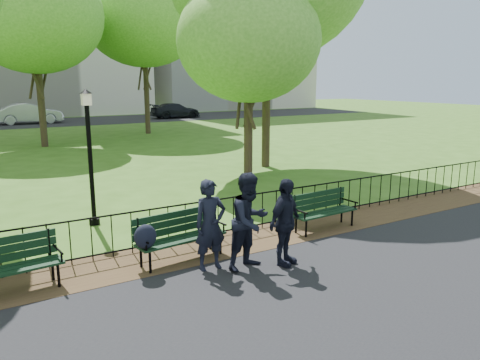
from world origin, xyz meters
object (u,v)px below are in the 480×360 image
park_bench_main (165,233)px  park_bench_left_a (3,261)px  park_bench_right_a (322,206)px  tree_far_e (143,14)px  person_right (285,222)px  tree_far_c (33,15)px  sedan_dark (175,111)px  person_left (210,225)px  person_mid (250,221)px  tree_near_e (249,41)px  lamppost (90,153)px  sedan_silver (30,113)px

park_bench_main → park_bench_left_a: 2.76m
park_bench_main → park_bench_right_a: 4.05m
park_bench_left_a → tree_far_e: (10.47, 21.58, 7.00)m
park_bench_right_a → person_right: (-2.09, -1.33, 0.30)m
park_bench_right_a → tree_far_c: 19.78m
park_bench_right_a → sedan_dark: sedan_dark is taller
person_left → person_mid: size_ratio=0.93×
tree_near_e → tree_far_e: tree_far_e is taller
lamppost → person_left: lamppost is taller
tree_near_e → park_bench_right_a: bearing=-105.6°
park_bench_main → tree_near_e: bearing=39.9°
tree_near_e → person_right: size_ratio=4.11×
park_bench_right_a → tree_near_e: bearing=71.4°
tree_far_c → park_bench_main: bearing=-92.4°
park_bench_main → person_mid: person_mid is taller
park_bench_right_a → person_mid: (-2.74, -1.11, 0.37)m
person_left → sedan_dark: size_ratio=0.36×
park_bench_right_a → person_left: person_left is taller
park_bench_left_a → person_right: size_ratio=1.09×
park_bench_left_a → tree_far_c: tree_far_c is taller
park_bench_left_a → tree_near_e: bearing=29.4°
tree_far_e → person_left: bearing=-107.5°
park_bench_main → sedan_dark: (14.48, 32.77, 0.05)m
tree_far_c → person_mid: bearing=-88.4°
tree_near_e → sedan_dark: size_ratio=1.47×
lamppost → tree_far_e: (8.23, 18.46, 5.80)m
tree_far_c → person_right: (1.19, -19.84, -5.86)m
person_right → tree_far_e: bearing=52.3°
tree_far_c → tree_far_e: bearing=24.2°
tree_far_e → person_left: size_ratio=6.40×
park_bench_right_a → tree_near_e: (1.65, 5.91, 4.24)m
tree_far_c → tree_far_e: 7.67m
park_bench_main → tree_far_e: 24.14m
lamppost → sedan_dark: 33.05m
park_bench_left_a → sedan_dark: 36.84m
park_bench_left_a → person_left: (3.41, -0.82, 0.28)m
park_bench_main → tree_far_c: (0.77, 18.68, 6.07)m
park_bench_right_a → person_mid: bearing=-160.9°
park_bench_left_a → person_right: bearing=-21.7°
tree_near_e → person_mid: tree_near_e is taller
tree_far_e → sedan_silver: (-5.72, 11.61, -6.75)m
person_right → lamppost: bearing=95.0°
tree_near_e → person_left: bearing=-127.0°
person_left → person_mid: 0.74m
park_bench_right_a → tree_near_e: tree_near_e is taller
tree_far_c → person_left: tree_far_c is taller
park_bench_main → park_bench_left_a: size_ratio=1.07×
tree_near_e → tree_far_e: size_ratio=0.63×
sedan_silver → person_mid: bearing=-179.9°
person_left → person_mid: bearing=-25.4°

